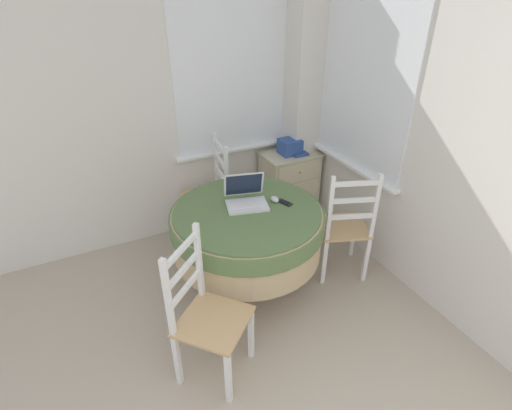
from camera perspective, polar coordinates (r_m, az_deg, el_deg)
name	(u,v)px	position (r m, az deg, el deg)	size (l,w,h in m)	color
corner_room_shell	(300,141)	(2.81, 6.36, 9.05)	(4.33, 5.19, 2.55)	silver
round_dining_table	(247,229)	(3.07, -1.26, -3.39)	(1.17, 1.17, 0.75)	#4C3D2D
laptop	(246,198)	(3.04, -1.45, 1.02)	(0.37, 0.34, 0.22)	silver
computer_mouse	(275,199)	(3.08, 2.70, 0.83)	(0.05, 0.08, 0.04)	silver
cell_phone	(285,202)	(3.07, 4.11, 0.37)	(0.09, 0.13, 0.01)	black
dining_chair_near_back_window	(209,195)	(3.78, -6.66, 1.40)	(0.45, 0.45, 1.01)	tan
dining_chair_near_right_window	(344,227)	(3.37, 12.47, -3.11)	(0.52, 0.52, 1.01)	tan
dining_chair_camera_near	(206,316)	(2.56, -7.11, -15.48)	(0.57, 0.57, 1.01)	tan
corner_cabinet	(289,184)	(4.21, 4.73, 3.00)	(0.56, 0.41, 0.70)	beige
storage_box	(290,147)	(4.02, 4.86, 8.32)	(0.20, 0.18, 0.15)	#2D4C93
book_on_cabinet	(296,152)	(4.07, 5.79, 7.59)	(0.16, 0.24, 0.02)	#33478C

